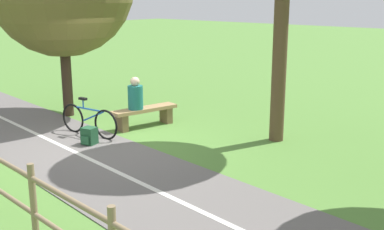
{
  "coord_description": "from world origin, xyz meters",
  "views": [
    {
      "loc": [
        5.84,
        7.62,
        2.98
      ],
      "look_at": [
        -0.77,
        1.64,
        0.75
      ],
      "focal_mm": 44.78,
      "sensor_mm": 36.0,
      "label": 1
    }
  ],
  "objects_px": {
    "backpack": "(89,136)",
    "bicycle": "(89,120)",
    "person_seated": "(135,95)",
    "bench": "(145,114)"
  },
  "relations": [
    {
      "from": "backpack",
      "to": "bicycle",
      "type": "bearing_deg",
      "value": -126.26
    },
    {
      "from": "person_seated",
      "to": "bicycle",
      "type": "distance_m",
      "value": 1.21
    },
    {
      "from": "bench",
      "to": "backpack",
      "type": "xyz_separation_m",
      "value": [
        1.72,
        0.2,
        -0.13
      ]
    },
    {
      "from": "person_seated",
      "to": "backpack",
      "type": "xyz_separation_m",
      "value": [
        1.49,
        0.24,
        -0.59
      ]
    },
    {
      "from": "person_seated",
      "to": "backpack",
      "type": "distance_m",
      "value": 1.62
    },
    {
      "from": "person_seated",
      "to": "bicycle",
      "type": "relative_size",
      "value": 0.45
    },
    {
      "from": "bicycle",
      "to": "backpack",
      "type": "relative_size",
      "value": 4.5
    },
    {
      "from": "bicycle",
      "to": "backpack",
      "type": "xyz_separation_m",
      "value": [
        0.39,
        0.53,
        -0.17
      ]
    },
    {
      "from": "bench",
      "to": "bicycle",
      "type": "bearing_deg",
      "value": -4.29
    },
    {
      "from": "bench",
      "to": "bicycle",
      "type": "distance_m",
      "value": 1.37
    }
  ]
}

